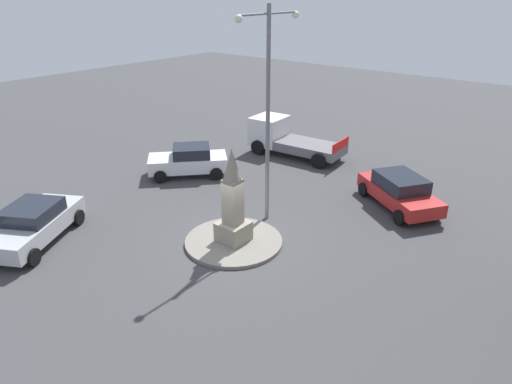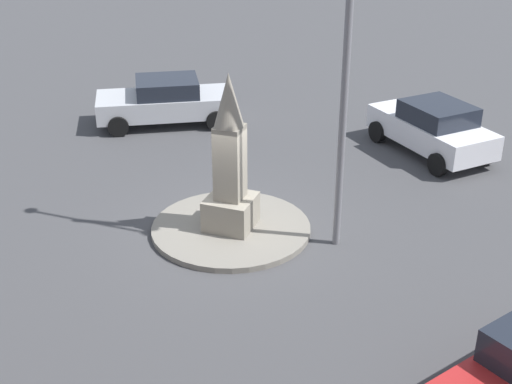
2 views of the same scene
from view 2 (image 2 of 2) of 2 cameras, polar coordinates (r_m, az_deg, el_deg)
The scene contains 6 objects.
ground_plane at distance 16.23m, azimuth -2.05°, elevation -3.21°, with size 80.00×80.00×0.00m, color #424244.
traffic_island at distance 16.20m, azimuth -2.06°, elevation -3.00°, with size 3.70×3.70×0.14m, color gray.
monument at distance 15.51m, azimuth -2.15°, elevation 1.98°, with size 1.06×1.06×3.67m.
streetlamp at distance 14.00m, azimuth 7.64°, elevation 14.04°, with size 3.53×0.28×8.39m.
car_silver_waiting at distance 22.69m, azimuth -7.39°, elevation 7.45°, with size 4.69×3.74×1.49m.
car_white_passing at distance 20.79m, azimuth 14.28°, elevation 5.16°, with size 4.06×3.94×1.55m.
Camera 2 is at (5.39, -13.09, 7.94)m, focal length 48.74 mm.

